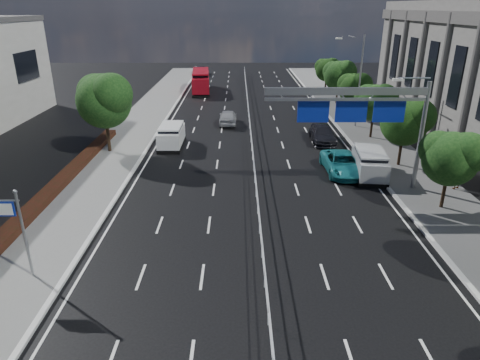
{
  "coord_description": "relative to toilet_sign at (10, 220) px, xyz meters",
  "views": [
    {
      "loc": [
        -1.14,
        -16.42,
        11.45
      ],
      "look_at": [
        -1.05,
        5.82,
        2.4
      ],
      "focal_mm": 32.0,
      "sensor_mm": 36.0,
      "label": 1
    }
  ],
  "objects": [
    {
      "name": "far_tree_d",
      "position": [
        22.2,
        14.48,
        0.74
      ],
      "size": [
        3.85,
        3.59,
        5.34
      ],
      "color": "black",
      "rests_on": "ground"
    },
    {
      "name": "near_tree_back",
      "position": [
        -0.99,
        17.97,
        1.67
      ],
      "size": [
        4.84,
        4.51,
        6.69
      ],
      "color": "black",
      "rests_on": "ground"
    },
    {
      "name": "far_tree_f",
      "position": [
        22.2,
        29.48,
        0.55
      ],
      "size": [
        3.52,
        3.28,
        5.02
      ],
      "color": "black",
      "rests_on": "ground"
    },
    {
      "name": "sidewalk_near",
      "position": [
        -0.55,
        0.0,
        -2.87
      ],
      "size": [
        5.0,
        140.0,
        0.14
      ],
      "primitive_type": "cube",
      "color": "slate",
      "rests_on": "ground"
    },
    {
      "name": "near_car_silver",
      "position": [
        8.73,
        27.33,
        -2.2
      ],
      "size": [
        1.79,
        4.4,
        1.5
      ],
      "primitive_type": "imported",
      "rotation": [
        0.0,
        0.0,
        3.14
      ],
      "color": "#999AA0",
      "rests_on": "ground"
    },
    {
      "name": "far_tree_e",
      "position": [
        22.2,
        21.98,
        0.61
      ],
      "size": [
        3.63,
        3.38,
        5.13
      ],
      "color": "black",
      "rests_on": "ground"
    },
    {
      "name": "silver_minivan",
      "position": [
        19.25,
        12.45,
        -1.98
      ],
      "size": [
        2.51,
        4.9,
        1.96
      ],
      "rotation": [
        0.0,
        0.0,
        -0.11
      ],
      "color": "black",
      "rests_on": "ground"
    },
    {
      "name": "pedestrian_a",
      "position": [
        24.35,
        9.81,
        -1.87
      ],
      "size": [
        0.81,
        0.72,
        1.86
      ],
      "primitive_type": "imported",
      "rotation": [
        0.0,
        0.0,
        3.66
      ],
      "color": "gray",
      "rests_on": "sidewalk_far"
    },
    {
      "name": "kerb_far",
      "position": [
        19.95,
        0.0,
        -2.87
      ],
      "size": [
        0.25,
        140.0,
        0.15
      ],
      "primitive_type": "cube",
      "color": "silver",
      "rests_on": "ground"
    },
    {
      "name": "red_bus",
      "position": [
        4.42,
        45.97,
        -1.4
      ],
      "size": [
        3.06,
        10.08,
        2.97
      ],
      "rotation": [
        0.0,
        0.0,
        0.07
      ],
      "color": "black",
      "rests_on": "ground"
    },
    {
      "name": "ground",
      "position": [
        10.95,
        0.0,
        -2.94
      ],
      "size": [
        160.0,
        160.0,
        0.0
      ],
      "primitive_type": "plane",
      "color": "black",
      "rests_on": "ground"
    },
    {
      "name": "near_car_dark",
      "position": [
        2.95,
        62.38,
        -2.19
      ],
      "size": [
        2.07,
        4.72,
        1.51
      ],
      "primitive_type": "imported",
      "rotation": [
        0.0,
        0.0,
        3.04
      ],
      "color": "black",
      "rests_on": "ground"
    },
    {
      "name": "far_tree_g",
      "position": [
        22.2,
        36.98,
        0.81
      ],
      "size": [
        3.96,
        3.69,
        5.45
      ],
      "color": "black",
      "rests_on": "ground"
    },
    {
      "name": "streetlight_far",
      "position": [
        21.46,
        26.0,
        2.27
      ],
      "size": [
        2.78,
        2.4,
        9.0
      ],
      "color": "gray",
      "rests_on": "ground"
    },
    {
      "name": "overhead_gantry",
      "position": [
        17.69,
        10.05,
        2.66
      ],
      "size": [
        10.24,
        0.38,
        7.45
      ],
      "color": "gray",
      "rests_on": "ground"
    },
    {
      "name": "median_fence",
      "position": [
        10.95,
        22.5,
        -2.42
      ],
      "size": [
        0.05,
        85.0,
        1.02
      ],
      "color": "silver",
      "rests_on": "ground"
    },
    {
      "name": "pedestrian_b",
      "position": [
        24.35,
        20.08,
        -1.82
      ],
      "size": [
        1.15,
        1.01,
        1.97
      ],
      "primitive_type": "imported",
      "rotation": [
        0.0,
        0.0,
        2.82
      ],
      "color": "gray",
      "rests_on": "sidewalk_far"
    },
    {
      "name": "far_tree_h",
      "position": [
        22.2,
        44.48,
        0.48
      ],
      "size": [
        3.41,
        3.18,
        4.91
      ],
      "color": "black",
      "rests_on": "ground"
    },
    {
      "name": "far_tree_c",
      "position": [
        22.2,
        6.98,
        0.48
      ],
      "size": [
        3.52,
        3.28,
        4.94
      ],
      "color": "black",
      "rests_on": "ground"
    },
    {
      "name": "toilet_sign",
      "position": [
        0.0,
        0.0,
        0.0
      ],
      "size": [
        1.62,
        0.18,
        4.34
      ],
      "color": "gray",
      "rests_on": "ground"
    },
    {
      "name": "hedge_near",
      "position": [
        -2.35,
        5.0,
        -2.58
      ],
      "size": [
        1.0,
        36.0,
        0.44
      ],
      "primitive_type": "cube",
      "color": "black",
      "rests_on": "sidewalk_near"
    },
    {
      "name": "white_minivan",
      "position": [
        3.96,
        19.61,
        -1.99
      ],
      "size": [
        1.93,
        4.47,
        1.94
      ],
      "rotation": [
        0.0,
        0.0,
        -0.0
      ],
      "color": "black",
      "rests_on": "ground"
    },
    {
      "name": "kerb_near",
      "position": [
        1.95,
        0.0,
        -2.87
      ],
      "size": [
        0.25,
        140.0,
        0.15
      ],
      "primitive_type": "cube",
      "color": "silver",
      "rests_on": "ground"
    },
    {
      "name": "parked_car_teal",
      "position": [
        17.45,
        13.11,
        -2.21
      ],
      "size": [
        2.58,
        5.35,
        1.47
      ],
      "primitive_type": "imported",
      "rotation": [
        0.0,
        0.0,
        0.03
      ],
      "color": "teal",
      "rests_on": "ground"
    },
    {
      "name": "parked_car_dark",
      "position": [
        17.45,
        20.99,
        -2.21
      ],
      "size": [
        2.22,
        5.13,
        1.47
      ],
      "primitive_type": "imported",
      "rotation": [
        0.0,
        0.0,
        -0.03
      ],
      "color": "black",
      "rests_on": "ground"
    }
  ]
}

